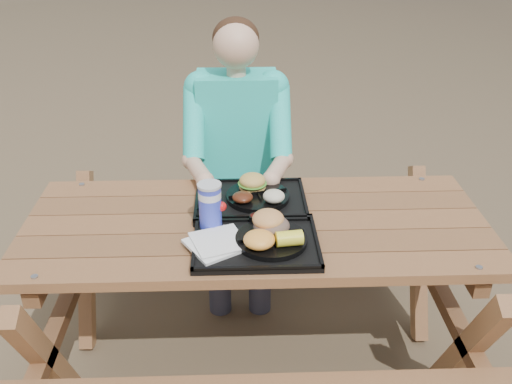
{
  "coord_description": "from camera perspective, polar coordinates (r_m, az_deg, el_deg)",
  "views": [
    {
      "loc": [
        -0.07,
        -1.9,
        1.89
      ],
      "look_at": [
        0.0,
        0.0,
        0.88
      ],
      "focal_mm": 40.0,
      "sensor_mm": 36.0,
      "label": 1
    }
  ],
  "objects": [
    {
      "name": "ground",
      "position": [
        2.68,
        0.0,
        -16.82
      ],
      "size": [
        60.0,
        60.0,
        0.0
      ],
      "primitive_type": "plane",
      "color": "#999999",
      "rests_on": "ground"
    },
    {
      "name": "tray_far",
      "position": [
        2.33,
        -0.54,
        -0.99
      ],
      "size": [
        0.45,
        0.35,
        0.02
      ],
      "primitive_type": "cube",
      "color": "black",
      "rests_on": "picnic_table"
    },
    {
      "name": "burger",
      "position": [
        2.35,
        -0.37,
        1.44
      ],
      "size": [
        0.11,
        0.11,
        0.1
      ],
      "primitive_type": null,
      "color": "gold",
      "rests_on": "plate_far"
    },
    {
      "name": "baked_beans",
      "position": [
        2.27,
        -1.35,
        -0.53
      ],
      "size": [
        0.08,
        0.08,
        0.04
      ],
      "primitive_type": "ellipsoid",
      "color": "#4C1F0F",
      "rests_on": "plate_far"
    },
    {
      "name": "diner",
      "position": [
        2.87,
        -1.82,
        2.2
      ],
      "size": [
        0.48,
        0.84,
        1.28
      ],
      "primitive_type": null,
      "color": "#18A993",
      "rests_on": "ground"
    },
    {
      "name": "sandwich",
      "position": [
        2.05,
        1.57,
        -2.5
      ],
      "size": [
        0.12,
        0.12,
        0.13
      ],
      "primitive_type": null,
      "color": "#D78E4C",
      "rests_on": "plate_near"
    },
    {
      "name": "plate_far",
      "position": [
        2.33,
        0.18,
        -0.43
      ],
      "size": [
        0.26,
        0.26,
        0.02
      ],
      "primitive_type": "cylinder",
      "color": "black",
      "rests_on": "tray_far"
    },
    {
      "name": "tray_near",
      "position": [
        2.07,
        -0.01,
        -5.18
      ],
      "size": [
        0.45,
        0.35,
        0.02
      ],
      "primitive_type": "cube",
      "color": "black",
      "rests_on": "picnic_table"
    },
    {
      "name": "cutlery_far",
      "position": [
        2.33,
        -4.76,
        -0.75
      ],
      "size": [
        0.03,
        0.14,
        0.01
      ],
      "primitive_type": "cube",
      "rotation": [
        0.0,
        0.0,
        -0.02
      ],
      "color": "black",
      "rests_on": "tray_far"
    },
    {
      "name": "potato_salad",
      "position": [
        2.26,
        1.79,
        -0.43
      ],
      "size": [
        0.09,
        0.09,
        0.05
      ],
      "primitive_type": "ellipsoid",
      "color": "beige",
      "rests_on": "plate_far"
    },
    {
      "name": "soda_cup",
      "position": [
        2.11,
        -4.61,
        -1.48
      ],
      "size": [
        0.08,
        0.08,
        0.17
      ],
      "primitive_type": "cylinder",
      "color": "#1929C1",
      "rests_on": "tray_near"
    },
    {
      "name": "napkin_stack",
      "position": [
        2.04,
        -4.06,
        -5.16
      ],
      "size": [
        0.25,
        0.25,
        0.02
      ],
      "primitive_type": "cube",
      "rotation": [
        0.0,
        0.0,
        0.55
      ],
      "color": "white",
      "rests_on": "tray_near"
    },
    {
      "name": "condiment_mustard",
      "position": [
        2.16,
        1.17,
        -2.87
      ],
      "size": [
        0.05,
        0.05,
        0.03
      ],
      "primitive_type": "cylinder",
      "color": "yellow",
      "rests_on": "tray_near"
    },
    {
      "name": "condiment_bbq",
      "position": [
        2.16,
        0.02,
        -2.73
      ],
      "size": [
        0.05,
        0.05,
        0.03
      ],
      "primitive_type": "cylinder",
      "color": "black",
      "rests_on": "tray_near"
    },
    {
      "name": "plate_near",
      "position": [
        2.05,
        1.54,
        -4.76
      ],
      "size": [
        0.26,
        0.26,
        0.02
      ],
      "primitive_type": "cylinder",
      "color": "black",
      "rests_on": "tray_near"
    },
    {
      "name": "corn_cob",
      "position": [
        1.99,
        3.35,
        -4.66
      ],
      "size": [
        0.1,
        0.1,
        0.05
      ],
      "primitive_type": null,
      "rotation": [
        0.0,
        0.0,
        0.13
      ],
      "color": "#FFF135",
      "rests_on": "plate_near"
    },
    {
      "name": "mac_cheese",
      "position": [
        1.98,
        0.33,
        -4.79
      ],
      "size": [
        0.11,
        0.11,
        0.06
      ],
      "primitive_type": "ellipsoid",
      "color": "#FFAF43",
      "rests_on": "plate_near"
    },
    {
      "name": "picnic_table",
      "position": [
        2.43,
        0.0,
        -10.56
      ],
      "size": [
        1.8,
        1.49,
        0.75
      ],
      "primitive_type": null,
      "color": "#999999",
      "rests_on": "ground"
    }
  ]
}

